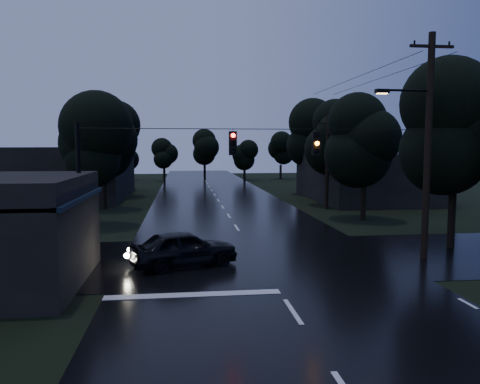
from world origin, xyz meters
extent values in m
cube|color=black|center=(0.00, 30.00, 0.00)|extent=(12.00, 120.00, 0.02)
cube|color=black|center=(0.00, 12.00, 0.00)|extent=(60.00, 9.00, 0.02)
cube|color=black|center=(-7.00, 9.00, 3.20)|extent=(0.30, 7.00, 0.15)
cylinder|color=black|center=(-7.20, 6.00, 1.50)|extent=(0.10, 0.10, 3.00)
cylinder|color=black|center=(-7.20, 12.00, 1.50)|extent=(0.10, 0.10, 3.00)
cube|color=#EED85F|center=(-7.05, 7.50, 2.50)|extent=(0.06, 1.60, 0.50)
cube|color=#EED85F|center=(-7.05, 10.20, 2.50)|extent=(0.06, 1.20, 0.50)
cube|color=black|center=(14.00, 34.00, 2.20)|extent=(10.00, 14.00, 4.40)
cube|color=black|center=(-14.00, 40.00, 2.50)|extent=(10.00, 16.00, 5.00)
cylinder|color=black|center=(7.50, 11.00, 5.00)|extent=(0.30, 0.30, 10.00)
cube|color=black|center=(7.50, 11.00, 9.40)|extent=(2.00, 0.12, 0.12)
cylinder|color=black|center=(6.40, 11.00, 7.50)|extent=(2.20, 0.10, 0.10)
cube|color=black|center=(5.30, 11.00, 7.45)|extent=(0.60, 0.25, 0.18)
cube|color=#FFB266|center=(5.30, 11.00, 7.35)|extent=(0.45, 0.18, 0.03)
cylinder|color=black|center=(8.30, 28.00, 3.75)|extent=(0.30, 0.30, 7.50)
cube|color=black|center=(8.30, 28.00, 6.90)|extent=(2.00, 0.12, 0.12)
cylinder|color=black|center=(-7.50, 11.00, 3.00)|extent=(0.18, 0.18, 6.00)
cylinder|color=black|center=(0.00, 11.00, 5.80)|extent=(15.00, 0.03, 0.03)
cube|color=black|center=(-1.20, 11.00, 5.20)|extent=(0.32, 0.25, 1.00)
sphere|color=#FF0C07|center=(-1.20, 10.85, 5.20)|extent=(0.18, 0.18, 0.18)
cube|color=black|center=(2.40, 11.00, 5.20)|extent=(0.32, 0.25, 1.00)
sphere|color=orange|center=(2.40, 10.85, 5.20)|extent=(0.18, 0.18, 0.18)
cylinder|color=black|center=(10.00, 13.00, 1.40)|extent=(0.36, 0.36, 2.80)
sphere|color=black|center=(10.00, 13.00, 4.80)|extent=(4.48, 4.48, 4.48)
sphere|color=black|center=(10.00, 13.00, 6.00)|extent=(4.48, 4.48, 4.48)
sphere|color=black|center=(10.00, 13.00, 7.20)|extent=(4.48, 4.48, 4.48)
cylinder|color=black|center=(-9.00, 22.00, 1.22)|extent=(0.36, 0.36, 2.45)
sphere|color=black|center=(-9.00, 22.00, 4.20)|extent=(3.92, 3.92, 3.92)
sphere|color=black|center=(-9.00, 22.00, 5.25)|extent=(3.92, 3.92, 3.92)
sphere|color=black|center=(-9.00, 22.00, 6.30)|extent=(3.92, 3.92, 3.92)
cylinder|color=black|center=(-9.60, 30.00, 1.31)|extent=(0.36, 0.36, 2.62)
sphere|color=black|center=(-9.60, 30.00, 4.50)|extent=(4.20, 4.20, 4.20)
sphere|color=black|center=(-9.60, 30.00, 5.62)|extent=(4.20, 4.20, 4.20)
sphere|color=black|center=(-9.60, 30.00, 6.75)|extent=(4.20, 4.20, 4.20)
cylinder|color=black|center=(-10.20, 40.00, 1.40)|extent=(0.36, 0.36, 2.80)
sphere|color=black|center=(-10.20, 40.00, 4.80)|extent=(4.48, 4.48, 4.48)
sphere|color=black|center=(-10.20, 40.00, 6.00)|extent=(4.48, 4.48, 4.48)
sphere|color=black|center=(-10.20, 40.00, 7.20)|extent=(4.48, 4.48, 4.48)
cylinder|color=black|center=(9.00, 22.00, 1.31)|extent=(0.36, 0.36, 2.62)
sphere|color=black|center=(9.00, 22.00, 4.50)|extent=(4.20, 4.20, 4.20)
sphere|color=black|center=(9.00, 22.00, 5.62)|extent=(4.20, 4.20, 4.20)
sphere|color=black|center=(9.00, 22.00, 6.75)|extent=(4.20, 4.20, 4.20)
cylinder|color=black|center=(9.60, 30.00, 1.40)|extent=(0.36, 0.36, 2.80)
sphere|color=black|center=(9.60, 30.00, 4.80)|extent=(4.48, 4.48, 4.48)
sphere|color=black|center=(9.60, 30.00, 6.00)|extent=(4.48, 4.48, 4.48)
sphere|color=black|center=(9.60, 30.00, 7.20)|extent=(4.48, 4.48, 4.48)
cylinder|color=black|center=(10.20, 40.00, 1.49)|extent=(0.36, 0.36, 2.97)
sphere|color=black|center=(10.20, 40.00, 5.10)|extent=(4.76, 4.76, 4.76)
sphere|color=black|center=(10.20, 40.00, 6.38)|extent=(4.76, 4.76, 4.76)
sphere|color=black|center=(10.20, 40.00, 7.65)|extent=(4.76, 4.76, 4.76)
imported|color=black|center=(-3.30, 10.99, 0.77)|extent=(4.90, 3.26, 1.55)
camera|label=1|loc=(-3.32, -8.61, 5.06)|focal=35.00mm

